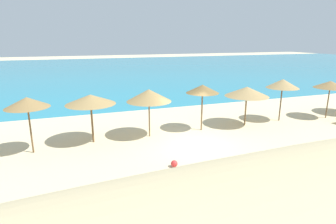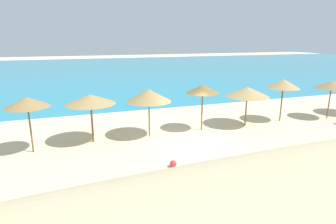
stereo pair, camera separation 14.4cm
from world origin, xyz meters
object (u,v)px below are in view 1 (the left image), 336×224
(beach_umbrella_2, at_px, (27,103))
(beach_umbrella_5, at_px, (203,89))
(beach_umbrella_3, at_px, (90,100))
(beach_ball, at_px, (174,164))
(beach_umbrella_7, at_px, (283,84))
(beach_umbrella_6, at_px, (247,92))
(beach_umbrella_8, at_px, (330,85))
(beach_umbrella_4, at_px, (149,95))

(beach_umbrella_2, height_order, beach_umbrella_5, beach_umbrella_5)
(beach_umbrella_3, xyz_separation_m, beach_ball, (2.97, -4.14, -2.14))
(beach_umbrella_5, height_order, beach_umbrella_7, beach_umbrella_7)
(beach_umbrella_2, height_order, beach_umbrella_6, beach_umbrella_2)
(beach_umbrella_5, xyz_separation_m, beach_umbrella_6, (2.96, -0.08, -0.32))
(beach_umbrella_2, relative_size, beach_umbrella_8, 1.06)
(beach_umbrella_2, xyz_separation_m, beach_umbrella_6, (12.02, 0.32, -0.30))
(beach_umbrella_8, bearing_deg, beach_umbrella_2, 179.68)
(beach_ball, bearing_deg, beach_umbrella_5, 51.31)
(beach_umbrella_2, bearing_deg, beach_umbrella_3, 9.47)
(beach_umbrella_4, bearing_deg, beach_umbrella_2, -176.60)
(beach_umbrella_6, height_order, beach_umbrella_7, beach_umbrella_7)
(beach_umbrella_6, distance_m, beach_umbrella_8, 6.24)
(beach_umbrella_3, relative_size, beach_umbrella_6, 0.96)
(beach_umbrella_6, height_order, beach_ball, beach_umbrella_6)
(beach_umbrella_6, xyz_separation_m, beach_umbrella_7, (2.77, 0.13, 0.32))
(beach_umbrella_2, xyz_separation_m, beach_umbrella_3, (2.83, 0.47, -0.16))
(beach_umbrella_4, height_order, beach_umbrella_8, beach_umbrella_4)
(beach_umbrella_3, bearing_deg, beach_umbrella_8, -2.13)
(beach_umbrella_6, bearing_deg, beach_umbrella_4, 179.77)
(beach_umbrella_7, bearing_deg, beach_umbrella_8, -9.18)
(beach_umbrella_2, relative_size, beach_umbrella_3, 1.06)
(beach_umbrella_4, distance_m, beach_umbrella_8, 12.40)
(beach_umbrella_2, bearing_deg, beach_umbrella_7, 1.77)
(beach_umbrella_2, height_order, beach_umbrella_7, beach_umbrella_7)
(beach_umbrella_4, distance_m, beach_umbrella_5, 3.21)
(beach_umbrella_3, xyz_separation_m, beach_umbrella_6, (9.20, -0.15, -0.14))
(beach_umbrella_5, height_order, beach_ball, beach_umbrella_5)
(beach_umbrella_4, relative_size, beach_umbrella_6, 1.00)
(beach_umbrella_2, bearing_deg, beach_umbrella_4, 3.40)
(beach_umbrella_5, distance_m, beach_umbrella_8, 9.20)
(beach_ball, bearing_deg, beach_umbrella_7, 24.66)
(beach_umbrella_2, distance_m, beach_umbrella_8, 18.24)
(beach_umbrella_7, height_order, beach_ball, beach_umbrella_7)
(beach_umbrella_3, xyz_separation_m, beach_umbrella_5, (6.23, -0.07, 0.18))
(beach_umbrella_3, relative_size, beach_ball, 8.70)
(beach_umbrella_3, bearing_deg, beach_umbrella_6, -0.92)
(beach_umbrella_8, height_order, beach_ball, beach_umbrella_8)
(beach_umbrella_4, bearing_deg, beach_umbrella_5, 0.99)
(beach_umbrella_2, xyz_separation_m, beach_umbrella_4, (5.85, 0.35, -0.13))
(beach_umbrella_2, xyz_separation_m, beach_umbrella_5, (9.06, 0.40, 0.01))
(beach_umbrella_8, distance_m, beach_ball, 13.13)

